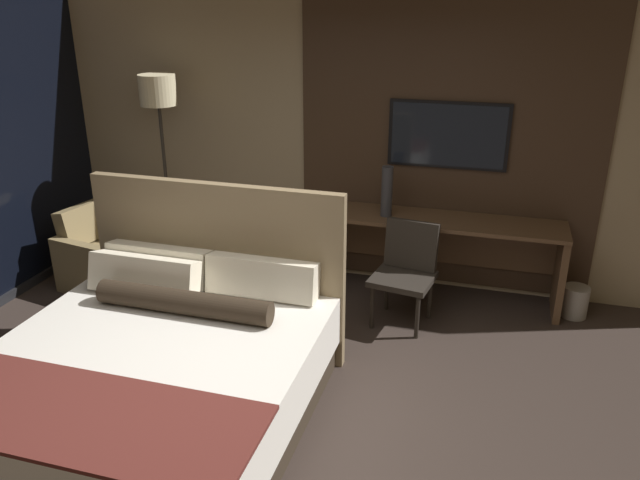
% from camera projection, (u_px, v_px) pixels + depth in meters
% --- Properties ---
extents(ground_plane, '(16.00, 16.00, 0.00)m').
position_uv_depth(ground_plane, '(270.00, 437.00, 3.99)').
color(ground_plane, '#332823').
extents(wall_back_tv_panel, '(7.20, 0.09, 2.80)m').
position_uv_depth(wall_back_tv_panel, '(376.00, 137.00, 5.75)').
color(wall_back_tv_panel, tan).
rests_on(wall_back_tv_panel, ground_plane).
extents(bed, '(2.00, 2.13, 1.36)m').
position_uv_depth(bed, '(158.00, 371.00, 4.05)').
color(bed, '#33281E').
rests_on(bed, ground_plane).
extents(desk, '(2.19, 0.52, 0.78)m').
position_uv_depth(desk, '(438.00, 242.00, 5.65)').
color(desk, brown).
rests_on(desk, ground_plane).
extents(tv, '(1.05, 0.04, 0.59)m').
position_uv_depth(tv, '(448.00, 135.00, 5.48)').
color(tv, black).
extents(desk_chair, '(0.55, 0.55, 0.86)m').
position_uv_depth(desk_chair, '(407.00, 265.00, 5.25)').
color(desk_chair, '#28231E').
rests_on(desk_chair, ground_plane).
extents(armchair_by_window, '(0.81, 0.83, 0.76)m').
position_uv_depth(armchair_by_window, '(106.00, 259.00, 5.99)').
color(armchair_by_window, olive).
rests_on(armchair_by_window, ground_plane).
extents(floor_lamp, '(0.34, 0.34, 1.94)m').
position_uv_depth(floor_lamp, '(159.00, 107.00, 5.80)').
color(floor_lamp, '#282623').
rests_on(floor_lamp, ground_plane).
extents(vase_tall, '(0.10, 0.10, 0.45)m').
position_uv_depth(vase_tall, '(387.00, 191.00, 5.51)').
color(vase_tall, '#333338').
rests_on(vase_tall, desk).
extents(waste_bin, '(0.22, 0.22, 0.28)m').
position_uv_depth(waste_bin, '(575.00, 302.00, 5.42)').
color(waste_bin, gray).
rests_on(waste_bin, ground_plane).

